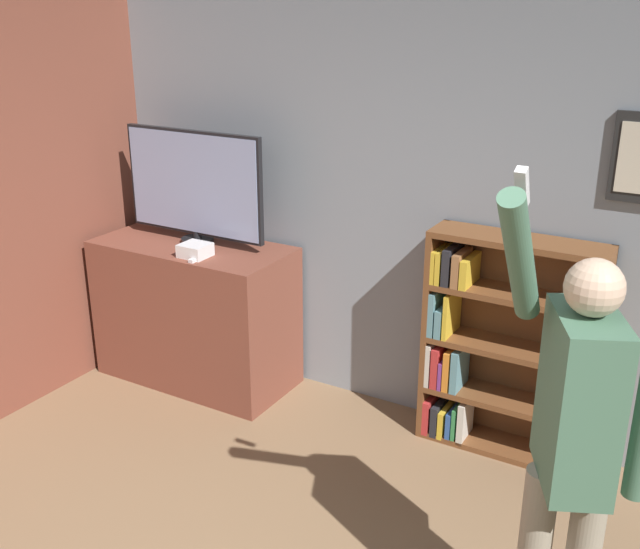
{
  "coord_description": "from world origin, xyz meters",
  "views": [
    {
      "loc": [
        1.51,
        -1.33,
        2.56
      ],
      "look_at": [
        -0.25,
        1.72,
        1.25
      ],
      "focal_mm": 42.0,
      "sensor_mm": 36.0,
      "label": 1
    }
  ],
  "objects_px": {
    "bookshelf": "(493,347)",
    "person": "(573,439)",
    "game_console": "(195,250)",
    "television": "(194,186)"
  },
  "relations": [
    {
      "from": "bookshelf",
      "to": "person",
      "type": "height_order",
      "value": "person"
    },
    {
      "from": "person",
      "to": "game_console",
      "type": "bearing_deg",
      "value": -136.66
    },
    {
      "from": "television",
      "to": "bookshelf",
      "type": "relative_size",
      "value": 0.81
    },
    {
      "from": "person",
      "to": "bookshelf",
      "type": "bearing_deg",
      "value": -177.76
    },
    {
      "from": "television",
      "to": "game_console",
      "type": "height_order",
      "value": "television"
    },
    {
      "from": "game_console",
      "to": "bookshelf",
      "type": "height_order",
      "value": "bookshelf"
    },
    {
      "from": "bookshelf",
      "to": "person",
      "type": "xyz_separation_m",
      "value": [
        0.73,
        -1.43,
        0.41
      ]
    },
    {
      "from": "television",
      "to": "person",
      "type": "bearing_deg",
      "value": -24.82
    },
    {
      "from": "game_console",
      "to": "person",
      "type": "xyz_separation_m",
      "value": [
        2.6,
        -1.05,
        0.02
      ]
    },
    {
      "from": "television",
      "to": "bookshelf",
      "type": "xyz_separation_m",
      "value": [
        2.05,
        0.14,
        -0.74
      ]
    }
  ]
}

